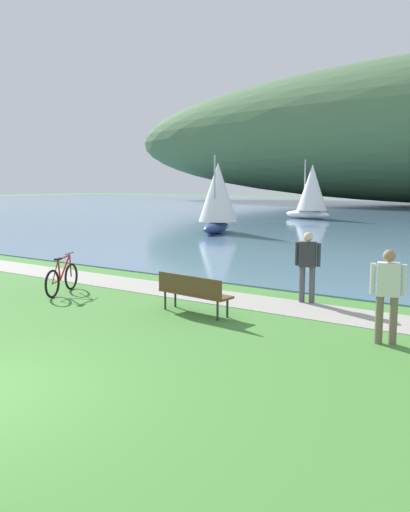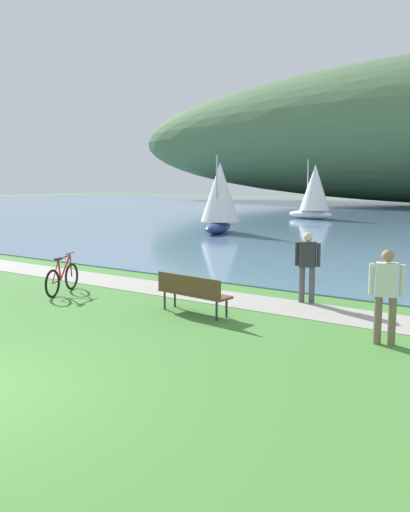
{
  "view_description": "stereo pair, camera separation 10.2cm",
  "coord_description": "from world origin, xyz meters",
  "px_view_note": "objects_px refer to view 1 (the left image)",
  "views": [
    {
      "loc": [
        6.7,
        -3.54,
        2.88
      ],
      "look_at": [
        -0.91,
        7.56,
        1.0
      ],
      "focal_mm": 37.07,
      "sensor_mm": 36.0,
      "label": 1
    },
    {
      "loc": [
        6.78,
        -3.48,
        2.88
      ],
      "look_at": [
        -0.91,
        7.56,
        1.0
      ],
      "focal_mm": 37.07,
      "sensor_mm": 36.0,
      "label": 2
    }
  ],
  "objects_px": {
    "park_bench_near_camera": "(193,291)",
    "sailboat_toward_hillside": "(311,191)",
    "person_at_shoreline": "(308,263)",
    "bicycle_leaning_near_bench": "(62,279)",
    "person_on_the_grass": "(388,291)",
    "sailboat_mid_bay": "(218,197)"
  },
  "relations": [
    {
      "from": "park_bench_near_camera",
      "to": "sailboat_toward_hillside",
      "type": "xyz_separation_m",
      "value": [
        -9.84,
        29.43,
        1.68
      ]
    },
    {
      "from": "park_bench_near_camera",
      "to": "person_on_the_grass",
      "type": "height_order",
      "value": "person_on_the_grass"
    },
    {
      "from": "sailboat_mid_bay",
      "to": "sailboat_toward_hillside",
      "type": "height_order",
      "value": "sailboat_toward_hillside"
    },
    {
      "from": "bicycle_leaning_near_bench",
      "to": "sailboat_toward_hillside",
      "type": "distance_m",
      "value": 30.22
    },
    {
      "from": "bicycle_leaning_near_bench",
      "to": "sailboat_toward_hillside",
      "type": "bearing_deg",
      "value": 101.04
    },
    {
      "from": "person_at_shoreline",
      "to": "park_bench_near_camera",
      "type": "bearing_deg",
      "value": -123.45
    },
    {
      "from": "person_at_shoreline",
      "to": "sailboat_mid_bay",
      "type": "xyz_separation_m",
      "value": [
        -11.28,
        13.37,
        1.1
      ]
    },
    {
      "from": "park_bench_near_camera",
      "to": "sailboat_mid_bay",
      "type": "height_order",
      "value": "sailboat_mid_bay"
    },
    {
      "from": "bicycle_leaning_near_bench",
      "to": "person_at_shoreline",
      "type": "distance_m",
      "value": 6.28
    },
    {
      "from": "park_bench_near_camera",
      "to": "person_on_the_grass",
      "type": "relative_size",
      "value": 1.08
    },
    {
      "from": "park_bench_near_camera",
      "to": "person_at_shoreline",
      "type": "height_order",
      "value": "person_at_shoreline"
    },
    {
      "from": "bicycle_leaning_near_bench",
      "to": "sailboat_toward_hillside",
      "type": "xyz_separation_m",
      "value": [
        -5.77,
        29.61,
        1.81
      ]
    },
    {
      "from": "park_bench_near_camera",
      "to": "sailboat_toward_hillside",
      "type": "height_order",
      "value": "sailboat_toward_hillside"
    },
    {
      "from": "park_bench_near_camera",
      "to": "sailboat_toward_hillside",
      "type": "relative_size",
      "value": 0.4
    },
    {
      "from": "bicycle_leaning_near_bench",
      "to": "person_on_the_grass",
      "type": "height_order",
      "value": "person_on_the_grass"
    },
    {
      "from": "sailboat_mid_bay",
      "to": "sailboat_toward_hillside",
      "type": "bearing_deg",
      "value": 90.75
    },
    {
      "from": "person_on_the_grass",
      "to": "sailboat_toward_hillside",
      "type": "distance_m",
      "value": 32.42
    },
    {
      "from": "bicycle_leaning_near_bench",
      "to": "sailboat_mid_bay",
      "type": "distance_m",
      "value": 17.03
    },
    {
      "from": "sailboat_mid_bay",
      "to": "park_bench_near_camera",
      "type": "bearing_deg",
      "value": -58.59
    },
    {
      "from": "person_at_shoreline",
      "to": "person_on_the_grass",
      "type": "relative_size",
      "value": 1.0
    },
    {
      "from": "bicycle_leaning_near_bench",
      "to": "sailboat_mid_bay",
      "type": "height_order",
      "value": "sailboat_mid_bay"
    },
    {
      "from": "park_bench_near_camera",
      "to": "bicycle_leaning_near_bench",
      "type": "bearing_deg",
      "value": -177.55
    }
  ]
}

